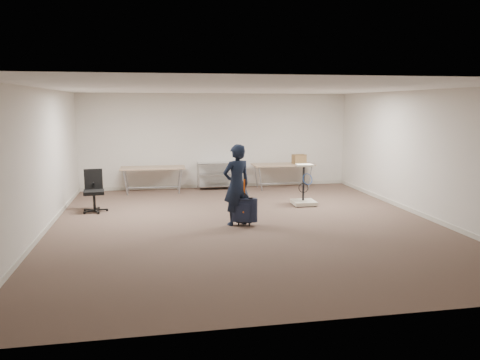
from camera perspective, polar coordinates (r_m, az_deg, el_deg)
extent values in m
plane|color=#4C392E|center=(9.85, 0.71, -5.40)|extent=(9.00, 9.00, 0.00)
plane|color=beige|center=(14.01, -2.85, 4.78)|extent=(8.00, 0.00, 8.00)
plane|color=beige|center=(5.30, 10.22, -2.80)|extent=(8.00, 0.00, 8.00)
plane|color=beige|center=(9.65, -23.27, 2.00)|extent=(0.00, 9.00, 9.00)
plane|color=beige|center=(11.08, 21.50, 2.96)|extent=(0.00, 9.00, 9.00)
plane|color=white|center=(9.53, 0.75, 11.10)|extent=(8.00, 8.00, 0.00)
cube|color=beige|center=(14.17, -2.80, -0.67)|extent=(8.00, 0.02, 0.10)
cube|color=beige|center=(9.89, -22.72, -5.77)|extent=(0.02, 9.00, 0.10)
cube|color=beige|center=(11.29, 21.05, -3.87)|extent=(0.02, 9.00, 0.10)
cube|color=tan|center=(13.41, -10.59, 1.48)|extent=(1.80, 0.75, 0.03)
cylinder|color=gray|center=(13.50, -10.52, -0.89)|extent=(1.50, 0.02, 0.02)
cylinder|color=gray|center=(13.20, -13.80, -0.36)|extent=(0.13, 0.04, 0.69)
cylinder|color=gray|center=(13.19, -7.28, -0.17)|extent=(0.13, 0.04, 0.69)
cylinder|color=gray|center=(13.79, -13.66, 0.05)|extent=(0.13, 0.04, 0.69)
cylinder|color=gray|center=(13.78, -7.42, 0.23)|extent=(0.13, 0.04, 0.69)
cube|color=tan|center=(13.93, 5.25, 1.88)|extent=(1.80, 0.75, 0.03)
cylinder|color=gray|center=(14.01, 5.21, -0.40)|extent=(1.50, 0.02, 0.02)
cylinder|color=gray|center=(13.51, 2.50, 0.12)|extent=(0.13, 0.04, 0.69)
cylinder|color=gray|center=(13.92, 8.53, 0.29)|extent=(0.13, 0.04, 0.69)
cylinder|color=gray|center=(14.09, 1.96, 0.50)|extent=(0.13, 0.04, 0.69)
cylinder|color=gray|center=(14.48, 7.76, 0.66)|extent=(0.13, 0.04, 0.69)
cylinder|color=silver|center=(13.54, -5.04, 0.34)|extent=(0.02, 0.02, 0.80)
cylinder|color=silver|center=(13.71, -0.04, 0.48)|extent=(0.02, 0.02, 0.80)
cylinder|color=silver|center=(13.99, -5.22, 0.62)|extent=(0.02, 0.02, 0.80)
cylinder|color=silver|center=(14.14, -0.37, 0.75)|extent=(0.02, 0.02, 0.80)
cube|color=silver|center=(13.88, -2.65, -0.67)|extent=(1.20, 0.45, 0.02)
cube|color=silver|center=(13.82, -2.66, 0.76)|extent=(1.20, 0.45, 0.02)
cube|color=silver|center=(13.78, -2.67, 2.11)|extent=(1.20, 0.45, 0.01)
imported|color=black|center=(9.63, -0.42, -0.60)|extent=(0.71, 0.59, 1.69)
cube|color=#152030|center=(9.66, 0.51, -3.64)|extent=(0.40, 0.31, 0.49)
cube|color=black|center=(9.74, 0.52, -5.09)|extent=(0.35, 0.24, 0.03)
cylinder|color=black|center=(9.75, -0.15, -5.36)|extent=(0.04, 0.07, 0.07)
cylinder|color=black|center=(9.72, 1.16, -5.41)|extent=(0.04, 0.07, 0.07)
torus|color=black|center=(9.60, 0.51, -2.07)|extent=(0.15, 0.07, 0.15)
cube|color=#FF620D|center=(9.59, 0.53, -1.01)|extent=(0.03, 0.02, 0.37)
cylinder|color=black|center=(11.45, -17.29, -3.51)|extent=(0.60, 0.60, 0.09)
cylinder|color=black|center=(11.41, -17.34, -2.51)|extent=(0.06, 0.06, 0.40)
cube|color=black|center=(11.37, -17.39, -1.43)|extent=(0.50, 0.50, 0.08)
cube|color=black|center=(11.54, -17.44, 0.12)|extent=(0.42, 0.10, 0.48)
cube|color=beige|center=(11.77, 7.77, -2.72)|extent=(0.57, 0.57, 0.09)
cylinder|color=black|center=(11.50, 7.06, -3.21)|extent=(0.07, 0.07, 0.04)
cylinder|color=black|center=(11.73, 7.74, -0.32)|extent=(0.06, 0.06, 0.89)
cube|color=beige|center=(11.61, 7.88, 1.80)|extent=(0.40, 0.35, 0.04)
torus|color=blue|center=(11.59, 8.24, 0.11)|extent=(0.29, 0.12, 0.27)
cube|color=#996B47|center=(14.03, 7.21, 2.54)|extent=(0.40, 0.32, 0.28)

